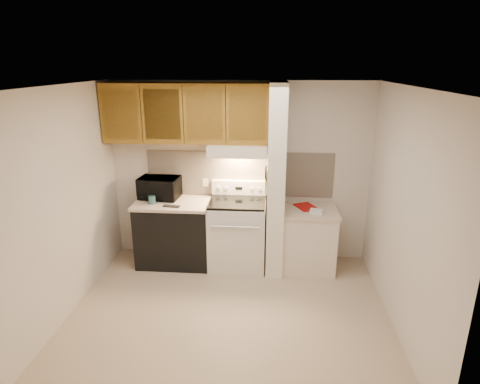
# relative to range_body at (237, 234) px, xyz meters

# --- Properties ---
(floor) EXTENTS (3.60, 3.60, 0.00)m
(floor) POSITION_rel_range_body_xyz_m (0.00, -1.16, -0.46)
(floor) COLOR tan
(floor) RESTS_ON ground
(ceiling) EXTENTS (3.60, 3.60, 0.00)m
(ceiling) POSITION_rel_range_body_xyz_m (0.00, -1.16, 2.04)
(ceiling) COLOR white
(ceiling) RESTS_ON wall_back
(wall_back) EXTENTS (3.60, 2.50, 0.02)m
(wall_back) POSITION_rel_range_body_xyz_m (0.00, 0.34, 0.79)
(wall_back) COLOR beige
(wall_back) RESTS_ON floor
(wall_left) EXTENTS (0.02, 3.00, 2.50)m
(wall_left) POSITION_rel_range_body_xyz_m (-1.80, -1.16, 0.79)
(wall_left) COLOR beige
(wall_left) RESTS_ON floor
(wall_right) EXTENTS (0.02, 3.00, 2.50)m
(wall_right) POSITION_rel_range_body_xyz_m (1.80, -1.16, 0.79)
(wall_right) COLOR beige
(wall_right) RESTS_ON floor
(backsplash) EXTENTS (2.60, 0.02, 0.63)m
(backsplash) POSITION_rel_range_body_xyz_m (0.00, 0.33, 0.78)
(backsplash) COLOR beige
(backsplash) RESTS_ON wall_back
(range_body) EXTENTS (0.76, 0.65, 0.92)m
(range_body) POSITION_rel_range_body_xyz_m (0.00, 0.00, 0.00)
(range_body) COLOR silver
(range_body) RESTS_ON floor
(oven_window) EXTENTS (0.50, 0.01, 0.30)m
(oven_window) POSITION_rel_range_body_xyz_m (0.00, -0.32, 0.04)
(oven_window) COLOR black
(oven_window) RESTS_ON range_body
(oven_handle) EXTENTS (0.65, 0.02, 0.02)m
(oven_handle) POSITION_rel_range_body_xyz_m (0.00, -0.35, 0.26)
(oven_handle) COLOR silver
(oven_handle) RESTS_ON range_body
(cooktop) EXTENTS (0.74, 0.64, 0.03)m
(cooktop) POSITION_rel_range_body_xyz_m (0.00, 0.00, 0.48)
(cooktop) COLOR black
(cooktop) RESTS_ON range_body
(range_backguard) EXTENTS (0.76, 0.08, 0.20)m
(range_backguard) POSITION_rel_range_body_xyz_m (0.00, 0.28, 0.59)
(range_backguard) COLOR silver
(range_backguard) RESTS_ON range_body
(range_display) EXTENTS (0.10, 0.01, 0.04)m
(range_display) POSITION_rel_range_body_xyz_m (0.00, 0.24, 0.59)
(range_display) COLOR black
(range_display) RESTS_ON range_backguard
(range_knob_left_outer) EXTENTS (0.05, 0.02, 0.05)m
(range_knob_left_outer) POSITION_rel_range_body_xyz_m (-0.28, 0.24, 0.59)
(range_knob_left_outer) COLOR silver
(range_knob_left_outer) RESTS_ON range_backguard
(range_knob_left_inner) EXTENTS (0.05, 0.02, 0.05)m
(range_knob_left_inner) POSITION_rel_range_body_xyz_m (-0.18, 0.24, 0.59)
(range_knob_left_inner) COLOR silver
(range_knob_left_inner) RESTS_ON range_backguard
(range_knob_right_inner) EXTENTS (0.05, 0.02, 0.05)m
(range_knob_right_inner) POSITION_rel_range_body_xyz_m (0.18, 0.24, 0.59)
(range_knob_right_inner) COLOR silver
(range_knob_right_inner) RESTS_ON range_backguard
(range_knob_right_outer) EXTENTS (0.05, 0.02, 0.05)m
(range_knob_right_outer) POSITION_rel_range_body_xyz_m (0.28, 0.24, 0.59)
(range_knob_right_outer) COLOR silver
(range_knob_right_outer) RESTS_ON range_backguard
(dishwasher_front) EXTENTS (1.00, 0.63, 0.87)m
(dishwasher_front) POSITION_rel_range_body_xyz_m (-0.88, 0.01, -0.03)
(dishwasher_front) COLOR black
(dishwasher_front) RESTS_ON floor
(left_countertop) EXTENTS (1.04, 0.67, 0.04)m
(left_countertop) POSITION_rel_range_body_xyz_m (-0.88, 0.01, 0.43)
(left_countertop) COLOR beige
(left_countertop) RESTS_ON dishwasher_front
(spoon_rest) EXTENTS (0.23, 0.10, 0.02)m
(spoon_rest) POSITION_rel_range_body_xyz_m (-0.85, -0.19, 0.46)
(spoon_rest) COLOR black
(spoon_rest) RESTS_ON left_countertop
(teal_jar) EXTENTS (0.12, 0.12, 0.10)m
(teal_jar) POSITION_rel_range_body_xyz_m (-1.14, -0.09, 0.50)
(teal_jar) COLOR #2B585C
(teal_jar) RESTS_ON left_countertop
(outlet) EXTENTS (0.08, 0.01, 0.12)m
(outlet) POSITION_rel_range_body_xyz_m (-0.48, 0.32, 0.64)
(outlet) COLOR silver
(outlet) RESTS_ON backsplash
(microwave) EXTENTS (0.58, 0.42, 0.30)m
(microwave) POSITION_rel_range_body_xyz_m (-1.10, 0.15, 0.60)
(microwave) COLOR black
(microwave) RESTS_ON left_countertop
(partition_pillar) EXTENTS (0.22, 0.70, 2.50)m
(partition_pillar) POSITION_rel_range_body_xyz_m (0.51, -0.01, 0.79)
(partition_pillar) COLOR white
(partition_pillar) RESTS_ON floor
(pillar_trim) EXTENTS (0.01, 0.70, 0.04)m
(pillar_trim) POSITION_rel_range_body_xyz_m (0.39, -0.01, 0.84)
(pillar_trim) COLOR olive
(pillar_trim) RESTS_ON partition_pillar
(knife_strip) EXTENTS (0.02, 0.42, 0.04)m
(knife_strip) POSITION_rel_range_body_xyz_m (0.39, -0.06, 0.86)
(knife_strip) COLOR black
(knife_strip) RESTS_ON partition_pillar
(knife_blade_a) EXTENTS (0.01, 0.03, 0.16)m
(knife_blade_a) POSITION_rel_range_body_xyz_m (0.38, -0.23, 0.76)
(knife_blade_a) COLOR silver
(knife_blade_a) RESTS_ON knife_strip
(knife_handle_a) EXTENTS (0.02, 0.02, 0.10)m
(knife_handle_a) POSITION_rel_range_body_xyz_m (0.38, -0.20, 0.91)
(knife_handle_a) COLOR black
(knife_handle_a) RESTS_ON knife_strip
(knife_blade_b) EXTENTS (0.01, 0.04, 0.18)m
(knife_blade_b) POSITION_rel_range_body_xyz_m (0.38, -0.14, 0.75)
(knife_blade_b) COLOR silver
(knife_blade_b) RESTS_ON knife_strip
(knife_handle_b) EXTENTS (0.02, 0.02, 0.10)m
(knife_handle_b) POSITION_rel_range_body_xyz_m (0.38, -0.15, 0.91)
(knife_handle_b) COLOR black
(knife_handle_b) RESTS_ON knife_strip
(knife_blade_c) EXTENTS (0.01, 0.04, 0.20)m
(knife_blade_c) POSITION_rel_range_body_xyz_m (0.38, -0.04, 0.74)
(knife_blade_c) COLOR silver
(knife_blade_c) RESTS_ON knife_strip
(knife_handle_c) EXTENTS (0.02, 0.02, 0.10)m
(knife_handle_c) POSITION_rel_range_body_xyz_m (0.38, -0.07, 0.91)
(knife_handle_c) COLOR black
(knife_handle_c) RESTS_ON knife_strip
(knife_blade_d) EXTENTS (0.01, 0.04, 0.16)m
(knife_blade_d) POSITION_rel_range_body_xyz_m (0.38, 0.04, 0.76)
(knife_blade_d) COLOR silver
(knife_blade_d) RESTS_ON knife_strip
(knife_handle_d) EXTENTS (0.02, 0.02, 0.10)m
(knife_handle_d) POSITION_rel_range_body_xyz_m (0.38, 0.03, 0.91)
(knife_handle_d) COLOR black
(knife_handle_d) RESTS_ON knife_strip
(knife_blade_e) EXTENTS (0.01, 0.04, 0.18)m
(knife_blade_e) POSITION_rel_range_body_xyz_m (0.38, 0.11, 0.75)
(knife_blade_e) COLOR silver
(knife_blade_e) RESTS_ON knife_strip
(knife_handle_e) EXTENTS (0.02, 0.02, 0.10)m
(knife_handle_e) POSITION_rel_range_body_xyz_m (0.38, 0.11, 0.91)
(knife_handle_e) COLOR black
(knife_handle_e) RESTS_ON knife_strip
(oven_mitt) EXTENTS (0.03, 0.11, 0.25)m
(oven_mitt) POSITION_rel_range_body_xyz_m (0.38, 0.17, 0.67)
(oven_mitt) COLOR slate
(oven_mitt) RESTS_ON partition_pillar
(right_cab_base) EXTENTS (0.70, 0.60, 0.81)m
(right_cab_base) POSITION_rel_range_body_xyz_m (0.97, -0.01, -0.06)
(right_cab_base) COLOR silver
(right_cab_base) RESTS_ON floor
(right_countertop) EXTENTS (0.74, 0.64, 0.04)m
(right_countertop) POSITION_rel_range_body_xyz_m (0.97, -0.01, 0.37)
(right_countertop) COLOR beige
(right_countertop) RESTS_ON right_cab_base
(red_folder) EXTENTS (0.35, 0.40, 0.01)m
(red_folder) POSITION_rel_range_body_xyz_m (0.93, 0.09, 0.40)
(red_folder) COLOR #A9120E
(red_folder) RESTS_ON right_countertop
(white_box) EXTENTS (0.18, 0.15, 0.04)m
(white_box) POSITION_rel_range_body_xyz_m (1.04, -0.11, 0.41)
(white_box) COLOR white
(white_box) RESTS_ON right_countertop
(range_hood) EXTENTS (0.78, 0.44, 0.15)m
(range_hood) POSITION_rel_range_body_xyz_m (0.00, 0.12, 1.17)
(range_hood) COLOR silver
(range_hood) RESTS_ON upper_cabinets
(hood_lip) EXTENTS (0.78, 0.04, 0.06)m
(hood_lip) POSITION_rel_range_body_xyz_m (0.00, -0.08, 1.12)
(hood_lip) COLOR silver
(hood_lip) RESTS_ON range_hood
(upper_cabinets) EXTENTS (2.18, 0.33, 0.77)m
(upper_cabinets) POSITION_rel_range_body_xyz_m (-0.69, 0.17, 1.62)
(upper_cabinets) COLOR olive
(upper_cabinets) RESTS_ON wall_back
(cab_door_a) EXTENTS (0.46, 0.01, 0.63)m
(cab_door_a) POSITION_rel_range_body_xyz_m (-1.51, 0.01, 1.62)
(cab_door_a) COLOR olive
(cab_door_a) RESTS_ON upper_cabinets
(cab_gap_a) EXTENTS (0.01, 0.01, 0.73)m
(cab_gap_a) POSITION_rel_range_body_xyz_m (-1.23, 0.01, 1.62)
(cab_gap_a) COLOR black
(cab_gap_a) RESTS_ON upper_cabinets
(cab_door_b) EXTENTS (0.46, 0.01, 0.63)m
(cab_door_b) POSITION_rel_range_body_xyz_m (-0.96, 0.01, 1.62)
(cab_door_b) COLOR olive
(cab_door_b) RESTS_ON upper_cabinets
(cab_gap_b) EXTENTS (0.01, 0.01, 0.73)m
(cab_gap_b) POSITION_rel_range_body_xyz_m (-0.69, 0.01, 1.62)
(cab_gap_b) COLOR black
(cab_gap_b) RESTS_ON upper_cabinets
(cab_door_c) EXTENTS (0.46, 0.01, 0.63)m
(cab_door_c) POSITION_rel_range_body_xyz_m (-0.42, 0.01, 1.62)
(cab_door_c) COLOR olive
(cab_door_c) RESTS_ON upper_cabinets
(cab_gap_c) EXTENTS (0.01, 0.01, 0.73)m
(cab_gap_c) POSITION_rel_range_body_xyz_m (-0.14, 0.01, 1.62)
(cab_gap_c) COLOR black
(cab_gap_c) RESTS_ON upper_cabinets
(cab_door_d) EXTENTS (0.46, 0.01, 0.63)m
(cab_door_d) POSITION_rel_range_body_xyz_m (0.13, 0.01, 1.62)
(cab_door_d) COLOR olive
(cab_door_d) RESTS_ON upper_cabinets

